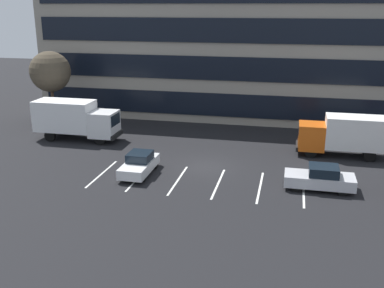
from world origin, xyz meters
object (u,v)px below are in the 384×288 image
(sedan_silver, at_px, (320,178))
(box_truck_white, at_px, (75,118))
(box_truck_orange, at_px, (345,134))
(bare_tree, at_px, (50,72))
(sedan_white, at_px, (139,164))

(sedan_silver, bearing_deg, box_truck_white, 161.55)
(box_truck_orange, height_order, bare_tree, bare_tree)
(box_truck_orange, relative_size, sedan_white, 1.64)
(box_truck_white, xyz_separation_m, sedan_white, (8.31, -6.83, -1.23))
(sedan_white, relative_size, bare_tree, 0.58)
(box_truck_orange, relative_size, bare_tree, 0.96)
(sedan_white, bearing_deg, box_truck_white, 140.56)
(bare_tree, bearing_deg, sedan_white, -40.61)
(sedan_white, bearing_deg, bare_tree, 139.39)
(box_truck_orange, distance_m, sedan_white, 16.27)
(box_truck_white, bearing_deg, bare_tree, 137.23)
(box_truck_white, distance_m, sedan_silver, 21.85)
(box_truck_orange, height_order, sedan_white, box_truck_orange)
(box_truck_white, height_order, box_truck_orange, box_truck_white)
(sedan_silver, bearing_deg, sedan_white, 179.66)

